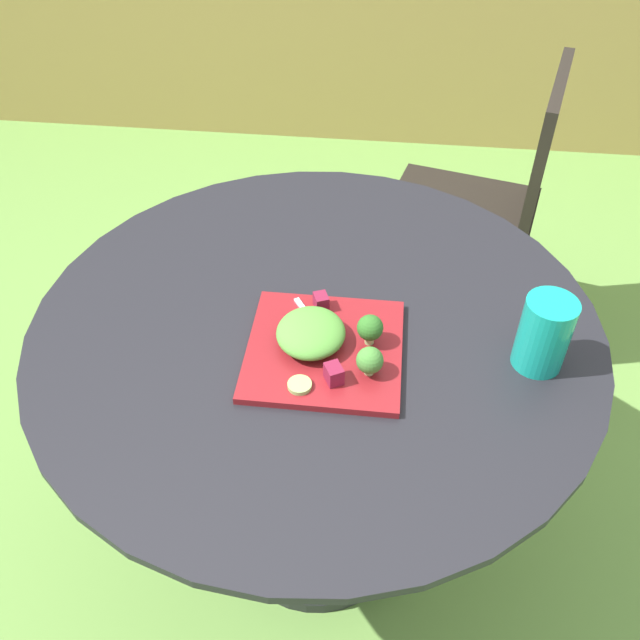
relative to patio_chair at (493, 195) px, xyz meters
The scene contains 13 objects.
ground_plane 1.08m from the patio_chair, 116.87° to the right, with size 12.00×12.00×0.00m, color #669342.
bamboo_fence 1.38m from the patio_chair, 108.14° to the left, with size 8.00×0.08×1.22m, color #A8894C.
patio_table 0.95m from the patio_chair, 116.87° to the right, with size 1.07×1.07×0.76m.
patio_chair is the anchor object (origin of this frame).
salad_plate 1.04m from the patio_chair, 113.49° to the right, with size 0.27×0.27×0.01m, color maroon.
drinking_glass 0.95m from the patio_chair, 91.92° to the right, with size 0.09×0.09×0.14m.
fork 1.01m from the patio_chair, 115.35° to the right, with size 0.10×0.14×0.00m.
lettuce_mound 1.05m from the patio_chair, 115.19° to the right, with size 0.12×0.13×0.05m, color #519338.
broccoli_floret_0 1.07m from the patio_chair, 108.12° to the right, with size 0.05×0.05×0.05m.
broccoli_floret_1 1.00m from the patio_chair, 109.71° to the right, with size 0.05×0.05×0.06m.
cucumber_slice_0 1.14m from the patio_chair, 112.95° to the right, with size 0.04×0.04×0.01m, color #8EB766.
beet_chunk_0 0.96m from the patio_chair, 117.04° to the right, with size 0.03×0.02×0.03m, color maroon.
beet_chunk_1 1.10m from the patio_chair, 110.67° to the right, with size 0.03×0.03×0.03m, color maroon.
Camera 1 is at (0.11, -0.93, 1.63)m, focal length 38.40 mm.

